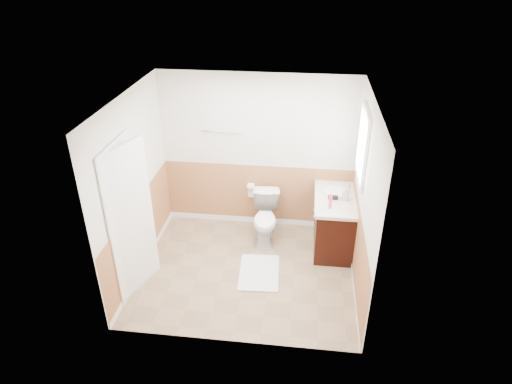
# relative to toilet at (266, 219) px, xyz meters

# --- Properties ---
(floor) EXTENTS (3.00, 3.00, 0.00)m
(floor) POSITION_rel_toilet_xyz_m (-0.18, -0.82, -0.37)
(floor) COLOR #8C7051
(floor) RESTS_ON ground
(ceiling) EXTENTS (3.00, 3.00, 0.00)m
(ceiling) POSITION_rel_toilet_xyz_m (-0.18, -0.82, 2.13)
(ceiling) COLOR white
(ceiling) RESTS_ON floor
(wall_back) EXTENTS (3.00, 0.00, 3.00)m
(wall_back) POSITION_rel_toilet_xyz_m (-0.18, 0.48, 0.88)
(wall_back) COLOR silver
(wall_back) RESTS_ON floor
(wall_front) EXTENTS (3.00, 0.00, 3.00)m
(wall_front) POSITION_rel_toilet_xyz_m (-0.18, -2.12, 0.88)
(wall_front) COLOR silver
(wall_front) RESTS_ON floor
(wall_left) EXTENTS (0.00, 3.00, 3.00)m
(wall_left) POSITION_rel_toilet_xyz_m (-1.68, -0.82, 0.88)
(wall_left) COLOR silver
(wall_left) RESTS_ON floor
(wall_right) EXTENTS (0.00, 3.00, 3.00)m
(wall_right) POSITION_rel_toilet_xyz_m (1.32, -0.82, 0.88)
(wall_right) COLOR silver
(wall_right) RESTS_ON floor
(wainscot_back) EXTENTS (3.00, 0.00, 3.00)m
(wainscot_back) POSITION_rel_toilet_xyz_m (-0.18, 0.47, 0.13)
(wainscot_back) COLOR #AD7045
(wainscot_back) RESTS_ON floor
(wainscot_front) EXTENTS (3.00, 0.00, 3.00)m
(wainscot_front) POSITION_rel_toilet_xyz_m (-0.18, -2.11, 0.13)
(wainscot_front) COLOR #AD7045
(wainscot_front) RESTS_ON floor
(wainscot_left) EXTENTS (0.00, 2.60, 2.60)m
(wainscot_left) POSITION_rel_toilet_xyz_m (-1.67, -0.82, 0.13)
(wainscot_left) COLOR #AD7045
(wainscot_left) RESTS_ON floor
(wainscot_right) EXTENTS (0.00, 2.60, 2.60)m
(wainscot_right) POSITION_rel_toilet_xyz_m (1.31, -0.82, 0.13)
(wainscot_right) COLOR #AD7045
(wainscot_right) RESTS_ON floor
(toilet) EXTENTS (0.46, 0.75, 0.74)m
(toilet) POSITION_rel_toilet_xyz_m (0.00, 0.00, 0.00)
(toilet) COLOR white
(toilet) RESTS_ON floor
(bath_mat) EXTENTS (0.60, 0.83, 0.02)m
(bath_mat) POSITION_rel_toilet_xyz_m (0.00, -0.85, -0.36)
(bath_mat) COLOR silver
(bath_mat) RESTS_ON floor
(vanity_cabinet) EXTENTS (0.55, 1.10, 0.80)m
(vanity_cabinet) POSITION_rel_toilet_xyz_m (1.03, -0.03, 0.03)
(vanity_cabinet) COLOR black
(vanity_cabinet) RESTS_ON floor
(vanity_knob_left) EXTENTS (0.03, 0.03, 0.03)m
(vanity_knob_left) POSITION_rel_toilet_xyz_m (0.73, -0.13, 0.18)
(vanity_knob_left) COLOR silver
(vanity_knob_left) RESTS_ON vanity_cabinet
(vanity_knob_right) EXTENTS (0.03, 0.03, 0.03)m
(vanity_knob_right) POSITION_rel_toilet_xyz_m (0.73, 0.07, 0.18)
(vanity_knob_right) COLOR silver
(vanity_knob_right) RESTS_ON vanity_cabinet
(countertop) EXTENTS (0.60, 1.15, 0.05)m
(countertop) POSITION_rel_toilet_xyz_m (1.02, -0.03, 0.45)
(countertop) COLOR beige
(countertop) RESTS_ON vanity_cabinet
(sink_basin) EXTENTS (0.36, 0.36, 0.02)m
(sink_basin) POSITION_rel_toilet_xyz_m (1.03, 0.12, 0.49)
(sink_basin) COLOR white
(sink_basin) RESTS_ON countertop
(faucet) EXTENTS (0.02, 0.02, 0.14)m
(faucet) POSITION_rel_toilet_xyz_m (1.21, 0.12, 0.55)
(faucet) COLOR #B5B5BC
(faucet) RESTS_ON countertop
(lotion_bottle) EXTENTS (0.05, 0.05, 0.22)m
(lotion_bottle) POSITION_rel_toilet_xyz_m (0.93, -0.36, 0.59)
(lotion_bottle) COLOR #ED3D79
(lotion_bottle) RESTS_ON countertop
(soap_dispenser) EXTENTS (0.10, 0.10, 0.19)m
(soap_dispenser) POSITION_rel_toilet_xyz_m (1.15, -0.10, 0.57)
(soap_dispenser) COLOR #9AA2AE
(soap_dispenser) RESTS_ON countertop
(hair_dryer_body) EXTENTS (0.14, 0.07, 0.07)m
(hair_dryer_body) POSITION_rel_toilet_xyz_m (0.98, -0.12, 0.51)
(hair_dryer_body) COLOR black
(hair_dryer_body) RESTS_ON countertop
(hair_dryer_handle) EXTENTS (0.03, 0.03, 0.07)m
(hair_dryer_handle) POSITION_rel_toilet_xyz_m (0.95, -0.11, 0.48)
(hair_dryer_handle) COLOR black
(hair_dryer_handle) RESTS_ON countertop
(mirror_panel) EXTENTS (0.02, 0.35, 0.90)m
(mirror_panel) POSITION_rel_toilet_xyz_m (1.30, 0.28, 1.18)
(mirror_panel) COLOR silver
(mirror_panel) RESTS_ON wall_right
(window_frame) EXTENTS (0.04, 0.80, 1.00)m
(window_frame) POSITION_rel_toilet_xyz_m (1.29, -0.23, 1.38)
(window_frame) COLOR white
(window_frame) RESTS_ON wall_right
(window_glass) EXTENTS (0.01, 0.70, 0.90)m
(window_glass) POSITION_rel_toilet_xyz_m (1.31, -0.23, 1.38)
(window_glass) COLOR white
(window_glass) RESTS_ON wall_right
(door) EXTENTS (0.29, 0.78, 2.04)m
(door) POSITION_rel_toilet_xyz_m (-1.58, -1.27, 0.65)
(door) COLOR white
(door) RESTS_ON wall_left
(door_frame) EXTENTS (0.02, 0.92, 2.10)m
(door_frame) POSITION_rel_toilet_xyz_m (-1.66, -1.27, 0.66)
(door_frame) COLOR white
(door_frame) RESTS_ON wall_left
(door_knob) EXTENTS (0.06, 0.06, 0.06)m
(door_knob) POSITION_rel_toilet_xyz_m (-1.52, -0.94, 0.58)
(door_knob) COLOR silver
(door_knob) RESTS_ON door
(towel_bar) EXTENTS (0.62, 0.02, 0.02)m
(towel_bar) POSITION_rel_toilet_xyz_m (-0.73, 0.43, 1.23)
(towel_bar) COLOR silver
(towel_bar) RESTS_ON wall_back
(tp_holder_bar) EXTENTS (0.14, 0.02, 0.02)m
(tp_holder_bar) POSITION_rel_toilet_xyz_m (-0.28, 0.41, 0.33)
(tp_holder_bar) COLOR silver
(tp_holder_bar) RESTS_ON wall_back
(tp_roll) EXTENTS (0.10, 0.11, 0.11)m
(tp_roll) POSITION_rel_toilet_xyz_m (-0.28, 0.41, 0.33)
(tp_roll) COLOR white
(tp_roll) RESTS_ON tp_holder_bar
(tp_sheet) EXTENTS (0.10, 0.01, 0.16)m
(tp_sheet) POSITION_rel_toilet_xyz_m (-0.28, 0.41, 0.22)
(tp_sheet) COLOR white
(tp_sheet) RESTS_ON tp_roll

